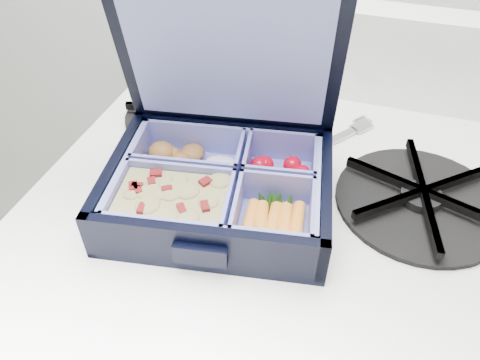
% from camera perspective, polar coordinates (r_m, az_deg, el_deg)
% --- Properties ---
extents(bento_box, '(0.26, 0.22, 0.06)m').
position_cam_1_polar(bento_box, '(0.50, -2.56, -0.92)').
color(bento_box, black).
rests_on(bento_box, stove).
extents(burner_grate, '(0.23, 0.23, 0.03)m').
position_cam_1_polar(burner_grate, '(0.55, 21.26, -1.75)').
color(burner_grate, black).
rests_on(burner_grate, stove).
extents(burner_grate_rear, '(0.20, 0.20, 0.02)m').
position_cam_1_polar(burner_grate_rear, '(0.65, -6.61, 8.26)').
color(burner_grate_rear, black).
rests_on(burner_grate_rear, stove).
extents(fork, '(0.12, 0.15, 0.01)m').
position_cam_1_polar(fork, '(0.60, 9.32, 3.85)').
color(fork, '#A6A6A8').
rests_on(fork, stove).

